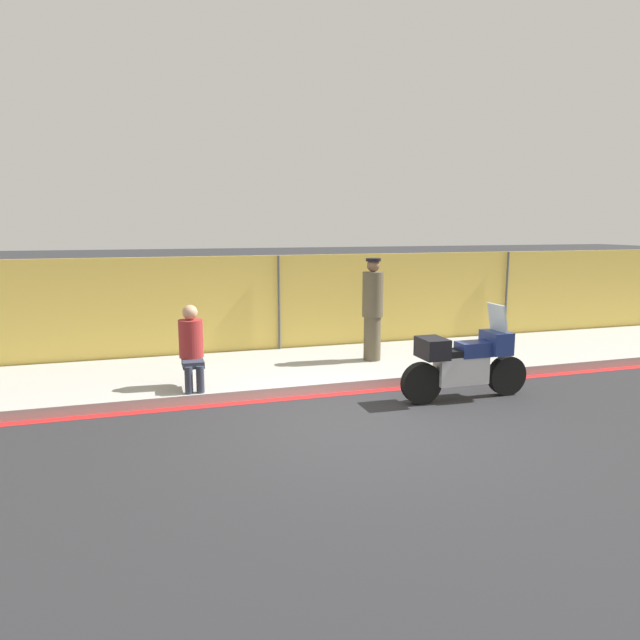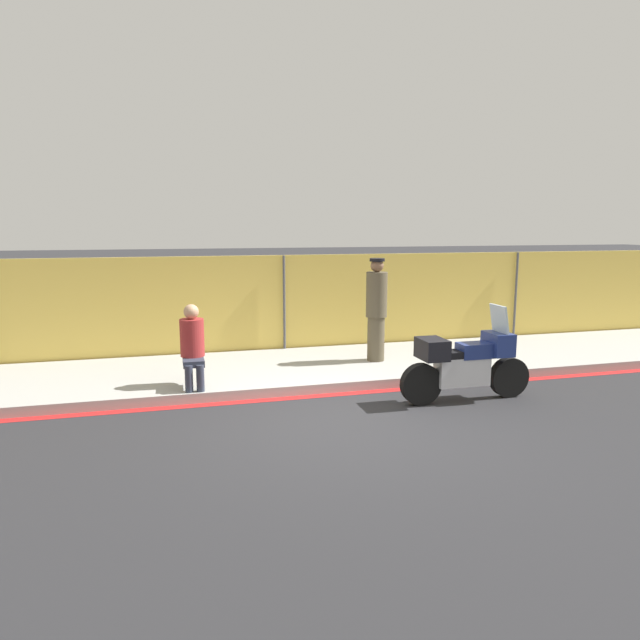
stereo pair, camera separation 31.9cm
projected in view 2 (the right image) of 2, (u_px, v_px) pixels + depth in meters
ground_plane at (346, 424)px, 7.58m from camera, size 120.00×120.00×0.00m
sidewalk at (300, 368)px, 10.20m from camera, size 39.00×2.74×0.16m
curb_paint_stripe at (321, 396)px, 8.83m from camera, size 39.00×0.18×0.01m
storefront_fence at (283, 306)px, 11.44m from camera, size 37.05×0.17×2.03m
motorcycle at (466, 363)px, 8.49m from camera, size 2.09×0.51×1.44m
officer_standing at (376, 309)px, 10.33m from camera, size 0.38×0.38×1.87m
person_seated_on_curb at (192, 341)px, 8.72m from camera, size 0.37×0.65×1.26m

